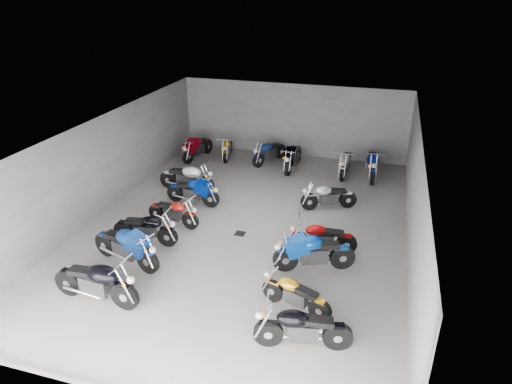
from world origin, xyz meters
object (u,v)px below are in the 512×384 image
motorcycle_right_f (328,196)px  motorcycle_back_d (293,157)px  motorcycle_back_a (197,147)px  motorcycle_back_c (269,152)px  motorcycle_right_d (322,238)px  motorcycle_back_f (372,164)px  motorcycle_left_c (146,228)px  motorcycle_left_e (193,191)px  motorcycle_left_b (126,246)px  motorcycle_right_c (313,252)px  drain_grate (240,234)px  motorcycle_right_a (302,328)px  motorcycle_right_b (295,294)px  motorcycle_back_e (345,163)px  motorcycle_left_d (174,212)px  motorcycle_left_a (96,282)px  motorcycle_left_f (187,178)px  motorcycle_back_b (228,148)px

motorcycle_right_f → motorcycle_back_d: bearing=7.4°
motorcycle_back_a → motorcycle_back_c: 3.20m
motorcycle_back_a → motorcycle_right_d: bearing=148.0°
motorcycle_back_d → motorcycle_back_f: motorcycle_back_f is taller
motorcycle_left_c → motorcycle_back_c: 7.70m
motorcycle_left_c → motorcycle_left_e: motorcycle_left_c is taller
motorcycle_left_b → motorcycle_left_e: 4.02m
motorcycle_right_c → motorcycle_right_f: bearing=-18.9°
drain_grate → motorcycle_left_e: size_ratio=0.16×
motorcycle_left_e → motorcycle_back_d: 4.99m
motorcycle_right_a → motorcycle_right_b: (-0.39, 1.18, -0.06)m
motorcycle_back_a → motorcycle_right_f: bearing=163.7°
motorcycle_left_c → motorcycle_back_e: 8.73m
motorcycle_left_d → motorcycle_right_f: 5.26m
motorcycle_left_c → motorcycle_right_a: bearing=59.9°
motorcycle_left_b → motorcycle_right_b: (4.87, -0.59, -0.12)m
motorcycle_left_a → motorcycle_left_b: 1.67m
motorcycle_left_e → motorcycle_right_c: bearing=63.2°
motorcycle_back_a → motorcycle_back_f: (7.52, 0.03, 0.04)m
motorcycle_left_b → motorcycle_right_c: 5.13m
drain_grate → motorcycle_right_d: bearing=-6.9°
motorcycle_left_d → motorcycle_back_a: size_ratio=0.88×
motorcycle_left_f → motorcycle_back_a: motorcycle_left_f is taller
drain_grate → motorcycle_right_a: motorcycle_right_a is taller
motorcycle_left_b → motorcycle_back_c: bearing=-176.0°
motorcycle_left_b → motorcycle_left_f: (-0.41, 4.96, -0.03)m
motorcycle_right_f → motorcycle_back_c: motorcycle_back_c is taller
motorcycle_right_d → motorcycle_left_e: bearing=57.6°
motorcycle_left_a → motorcycle_left_b: size_ratio=1.03×
motorcycle_left_c → motorcycle_left_f: bearing=-175.7°
motorcycle_back_f → drain_grate: bearing=52.5°
motorcycle_left_e → motorcycle_back_e: (4.82, 4.23, 0.02)m
motorcycle_back_b → motorcycle_right_b: bearing=107.2°
motorcycle_back_b → motorcycle_left_e: bearing=83.8°
motorcycle_left_d → motorcycle_left_f: size_ratio=0.84×
motorcycle_left_a → motorcycle_back_d: (2.73, 9.90, -0.03)m
motorcycle_right_f → motorcycle_back_a: motorcycle_back_a is taller
motorcycle_right_a → motorcycle_back_d: size_ratio=0.93×
drain_grate → motorcycle_left_d: 2.28m
motorcycle_back_d → motorcycle_back_e: size_ratio=1.07×
motorcycle_right_b → motorcycle_back_f: bearing=10.3°
motorcycle_right_c → motorcycle_back_c: size_ratio=1.10×
motorcycle_left_f → motorcycle_back_f: size_ratio=0.96×
motorcycle_left_f → motorcycle_back_d: size_ratio=0.99×
motorcycle_right_f → motorcycle_left_b: bearing=112.4°
motorcycle_left_f → motorcycle_right_b: size_ratio=1.24×
motorcycle_left_e → motorcycle_left_f: size_ratio=0.90×
drain_grate → motorcycle_back_a: (-3.89, 5.79, 0.51)m
motorcycle_back_e → motorcycle_back_a: bearing=2.1°
motorcycle_left_d → motorcycle_right_f: motorcycle_right_f is taller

